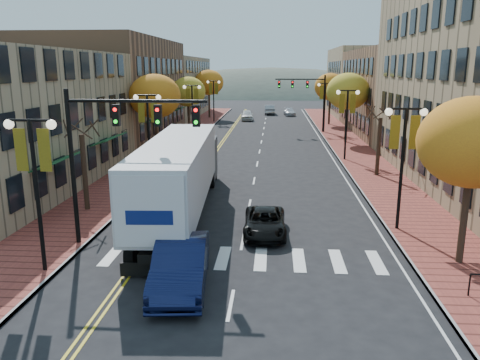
# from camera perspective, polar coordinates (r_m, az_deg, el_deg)

# --- Properties ---
(ground) EXTENTS (200.00, 200.00, 0.00)m
(ground) POSITION_cam_1_polar(r_m,az_deg,el_deg) (18.23, -0.55, -12.00)
(ground) COLOR black
(ground) RESTS_ON ground
(sidewalk_left) EXTENTS (4.00, 85.00, 0.15)m
(sidewalk_left) POSITION_cam_1_polar(r_m,az_deg,el_deg) (50.58, -7.71, 4.55)
(sidewalk_left) COLOR brown
(sidewalk_left) RESTS_ON ground
(sidewalk_right) EXTENTS (4.00, 85.00, 0.15)m
(sidewalk_right) POSITION_cam_1_polar(r_m,az_deg,el_deg) (50.09, 12.94, 4.25)
(sidewalk_right) COLOR brown
(sidewalk_right) RESTS_ON ground
(building_left_mid) EXTENTS (12.00, 24.00, 11.00)m
(building_left_mid) POSITION_cam_1_polar(r_m,az_deg,el_deg) (55.57, -15.38, 10.62)
(building_left_mid) COLOR brown
(building_left_mid) RESTS_ON ground
(building_left_far) EXTENTS (12.00, 26.00, 9.50)m
(building_left_far) POSITION_cam_1_polar(r_m,az_deg,el_deg) (79.60, -9.32, 11.11)
(building_left_far) COLOR #9E8966
(building_left_far) RESTS_ON ground
(building_right_mid) EXTENTS (15.00, 24.00, 10.00)m
(building_right_mid) POSITION_cam_1_polar(r_m,az_deg,el_deg) (60.92, 20.86, 9.97)
(building_right_mid) COLOR brown
(building_right_mid) RESTS_ON ground
(building_right_far) EXTENTS (15.00, 20.00, 11.00)m
(building_right_far) POSITION_cam_1_polar(r_m,az_deg,el_deg) (82.23, 16.56, 11.34)
(building_right_far) COLOR #9E8966
(building_right_far) RESTS_ON ground
(tree_left_a) EXTENTS (0.28, 0.28, 4.20)m
(tree_left_a) POSITION_cam_1_polar(r_m,az_deg,el_deg) (27.09, -18.42, 0.88)
(tree_left_a) COLOR #382619
(tree_left_a) RESTS_ON sidewalk_left
(tree_left_b) EXTENTS (4.48, 4.48, 7.21)m
(tree_left_b) POSITION_cam_1_polar(r_m,az_deg,el_deg) (41.77, -10.34, 10.00)
(tree_left_b) COLOR #382619
(tree_left_b) RESTS_ON sidewalk_left
(tree_left_c) EXTENTS (4.16, 4.16, 6.69)m
(tree_left_c) POSITION_cam_1_polar(r_m,az_deg,el_deg) (57.41, -6.32, 10.65)
(tree_left_c) COLOR #382619
(tree_left_c) RESTS_ON sidewalk_left
(tree_left_d) EXTENTS (4.61, 4.61, 7.42)m
(tree_left_d) POSITION_cam_1_polar(r_m,az_deg,el_deg) (75.14, -3.81, 11.78)
(tree_left_d) COLOR #382619
(tree_left_d) RESTS_ON sidewalk_left
(tree_right_a) EXTENTS (4.16, 4.16, 6.69)m
(tree_right_a) POSITION_cam_1_polar(r_m,az_deg,el_deg) (20.10, 26.52, 4.10)
(tree_right_a) COLOR #382619
(tree_right_a) RESTS_ON sidewalk_right
(tree_right_b) EXTENTS (0.28, 0.28, 4.20)m
(tree_right_b) POSITION_cam_1_polar(r_m,az_deg,el_deg) (35.67, 16.53, 3.92)
(tree_right_b) COLOR #382619
(tree_right_b) RESTS_ON sidewalk_right
(tree_right_c) EXTENTS (4.48, 4.48, 7.21)m
(tree_right_c) POSITION_cam_1_polar(r_m,az_deg,el_deg) (51.02, 13.02, 10.48)
(tree_right_c) COLOR #382619
(tree_right_c) RESTS_ON sidewalk_right
(tree_right_d) EXTENTS (4.35, 4.35, 7.00)m
(tree_right_d) POSITION_cam_1_polar(r_m,az_deg,el_deg) (66.88, 10.96, 11.09)
(tree_right_d) COLOR #382619
(tree_right_d) RESTS_ON sidewalk_right
(lamp_left_a) EXTENTS (1.96, 0.36, 6.05)m
(lamp_left_a) POSITION_cam_1_polar(r_m,az_deg,el_deg) (18.98, -23.78, 1.55)
(lamp_left_a) COLOR black
(lamp_left_a) RESTS_ON ground
(lamp_left_b) EXTENTS (1.96, 0.36, 6.05)m
(lamp_left_b) POSITION_cam_1_polar(r_m,az_deg,el_deg) (33.77, -11.14, 7.22)
(lamp_left_b) COLOR black
(lamp_left_b) RESTS_ON ground
(lamp_left_c) EXTENTS (1.96, 0.36, 6.05)m
(lamp_left_c) POSITION_cam_1_polar(r_m,az_deg,el_deg) (51.29, -5.85, 9.47)
(lamp_left_c) COLOR black
(lamp_left_c) RESTS_ON ground
(lamp_left_d) EXTENTS (1.96, 0.36, 6.05)m
(lamp_left_d) POSITION_cam_1_polar(r_m,az_deg,el_deg) (69.06, -3.24, 10.55)
(lamp_left_d) COLOR black
(lamp_left_d) RESTS_ON ground
(lamp_right_a) EXTENTS (1.96, 0.36, 6.05)m
(lamp_right_a) POSITION_cam_1_polar(r_m,az_deg,el_deg) (23.48, 19.32, 4.04)
(lamp_right_a) COLOR black
(lamp_right_a) RESTS_ON ground
(lamp_right_b) EXTENTS (1.96, 0.36, 6.05)m
(lamp_right_b) POSITION_cam_1_polar(r_m,az_deg,el_deg) (41.01, 12.91, 8.21)
(lamp_right_b) COLOR black
(lamp_right_b) RESTS_ON ground
(lamp_right_c) EXTENTS (1.96, 0.36, 6.05)m
(lamp_right_c) POSITION_cam_1_polar(r_m,az_deg,el_deg) (58.82, 10.33, 9.84)
(lamp_right_c) COLOR black
(lamp_right_c) RESTS_ON ground
(traffic_mast_near) EXTENTS (6.10, 0.35, 7.00)m
(traffic_mast_near) POSITION_cam_1_polar(r_m,az_deg,el_deg) (20.77, -15.16, 4.94)
(traffic_mast_near) COLOR black
(traffic_mast_near) RESTS_ON ground
(traffic_mast_far) EXTENTS (6.10, 0.34, 7.00)m
(traffic_mast_far) POSITION_cam_1_polar(r_m,az_deg,el_deg) (58.61, 8.36, 10.52)
(traffic_mast_far) COLOR black
(traffic_mast_far) RESTS_ON ground
(semi_truck) EXTENTS (3.72, 17.37, 4.31)m
(semi_truck) POSITION_cam_1_polar(r_m,az_deg,el_deg) (25.31, -7.13, 1.25)
(semi_truck) COLOR black
(semi_truck) RESTS_ON ground
(navy_sedan) EXTENTS (2.35, 5.46, 1.75)m
(navy_sedan) POSITION_cam_1_polar(r_m,az_deg,el_deg) (17.43, -7.24, -10.19)
(navy_sedan) COLOR #0D1336
(navy_sedan) RESTS_ON ground
(black_suv) EXTENTS (2.07, 4.34, 1.20)m
(black_suv) POSITION_cam_1_polar(r_m,az_deg,el_deg) (22.66, 3.05, -5.17)
(black_suv) COLOR black
(black_suv) RESTS_ON ground
(car_far_white) EXTENTS (2.23, 4.69, 1.55)m
(car_far_white) POSITION_cam_1_polar(r_m,az_deg,el_deg) (72.43, 0.85, 7.91)
(car_far_white) COLOR white
(car_far_white) RESTS_ON ground
(car_far_silver) EXTENTS (2.08, 4.37, 1.23)m
(car_far_silver) POSITION_cam_1_polar(r_m,az_deg,el_deg) (79.91, 6.06, 8.25)
(car_far_silver) COLOR #B8B7C0
(car_far_silver) RESTS_ON ground
(car_far_oncoming) EXTENTS (1.90, 4.91, 1.60)m
(car_far_oncoming) POSITION_cam_1_polar(r_m,az_deg,el_deg) (81.99, 3.62, 8.56)
(car_far_oncoming) COLOR #96979D
(car_far_oncoming) RESTS_ON ground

